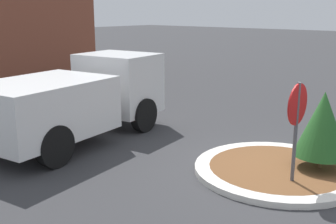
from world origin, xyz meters
The scene contains 5 objects.
ground_plane centered at (0.00, 0.00, 0.00)m, with size 120.00×120.00×0.00m, color #38383A.
traffic_island centered at (0.00, 0.00, 0.06)m, with size 3.41×3.41×0.12m.
stop_sign centered at (-0.47, -0.55, 1.40)m, with size 0.78×0.07×2.03m.
island_shrub centered at (0.54, -0.67, 1.06)m, with size 1.10×1.10×1.60m.
utility_truck centered at (-1.28, 4.97, 1.10)m, with size 5.47×2.84×2.08m.
Camera 1 is at (-7.70, -3.65, 3.31)m, focal length 45.00 mm.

